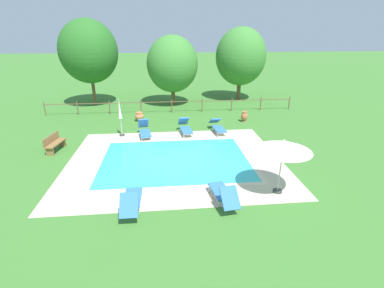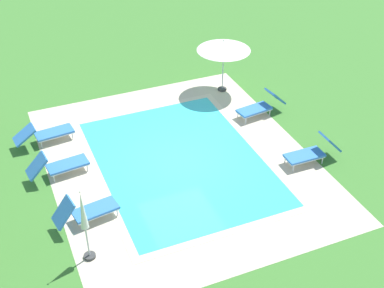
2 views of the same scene
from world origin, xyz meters
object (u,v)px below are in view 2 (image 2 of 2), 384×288
(patio_umbrella_open_foreground, at_px, (224,46))
(patio_umbrella_closed_row_west, at_px, (84,218))
(sun_lounger_north_far, at_px, (86,211))
(sun_lounger_north_end, at_px, (260,106))
(sun_lounger_north_near_steps, at_px, (59,165))
(sun_lounger_north_mid, at_px, (312,152))
(sun_lounger_south_near_corner, at_px, (46,133))

(patio_umbrella_open_foreground, distance_m, patio_umbrella_closed_row_west, 10.00)
(sun_lounger_north_far, distance_m, sun_lounger_north_end, 8.08)
(sun_lounger_north_near_steps, distance_m, patio_umbrella_closed_row_west, 3.99)
(sun_lounger_north_mid, relative_size, patio_umbrella_open_foreground, 0.87)
(sun_lounger_north_far, height_order, patio_umbrella_closed_row_west, patio_umbrella_closed_row_west)
(sun_lounger_north_end, bearing_deg, sun_lounger_north_near_steps, 95.77)
(patio_umbrella_closed_row_west, bearing_deg, sun_lounger_north_near_steps, 0.22)
(sun_lounger_north_far, bearing_deg, patio_umbrella_closed_row_west, 168.52)
(sun_lounger_south_near_corner, bearing_deg, sun_lounger_north_far, -175.53)
(sun_lounger_north_end, bearing_deg, sun_lounger_north_far, 113.69)
(patio_umbrella_open_foreground, xyz_separation_m, patio_umbrella_closed_row_west, (-6.92, 7.19, -0.57))
(sun_lounger_north_mid, distance_m, sun_lounger_north_far, 7.52)
(sun_lounger_north_mid, xyz_separation_m, sun_lounger_north_far, (0.02, 7.52, 0.01))
(patio_umbrella_closed_row_west, bearing_deg, sun_lounger_south_near_corner, 0.68)
(sun_lounger_north_far, height_order, sun_lounger_north_end, sun_lounger_north_far)
(sun_lounger_north_near_steps, relative_size, patio_umbrella_closed_row_west, 0.87)
(sun_lounger_north_near_steps, xyz_separation_m, sun_lounger_south_near_corner, (2.04, 0.05, -0.02))
(sun_lounger_north_end, distance_m, patio_umbrella_open_foreground, 2.82)
(sun_lounger_north_mid, height_order, sun_lounger_south_near_corner, sun_lounger_north_mid)
(sun_lounger_north_near_steps, distance_m, patio_umbrella_open_foreground, 7.99)
(sun_lounger_north_end, relative_size, patio_umbrella_closed_row_west, 0.88)
(sun_lounger_north_near_steps, xyz_separation_m, sun_lounger_north_mid, (-2.49, -7.81, 0.00))
(sun_lounger_north_end, height_order, patio_umbrella_open_foreground, patio_umbrella_open_foreground)
(sun_lounger_north_end, bearing_deg, patio_umbrella_open_foreground, 11.96)
(sun_lounger_north_near_steps, height_order, sun_lounger_north_mid, sun_lounger_north_mid)
(sun_lounger_north_far, relative_size, patio_umbrella_open_foreground, 0.87)
(sun_lounger_north_mid, distance_m, patio_umbrella_open_foreground, 5.80)
(sun_lounger_north_far, xyz_separation_m, patio_umbrella_open_foreground, (5.53, -6.91, 1.56))
(patio_umbrella_open_foreground, bearing_deg, sun_lounger_north_end, -168.04)
(sun_lounger_north_mid, distance_m, patio_umbrella_closed_row_west, 7.98)
(sun_lounger_north_end, distance_m, patio_umbrella_closed_row_west, 9.03)
(sun_lounger_north_near_steps, distance_m, sun_lounger_north_end, 7.73)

